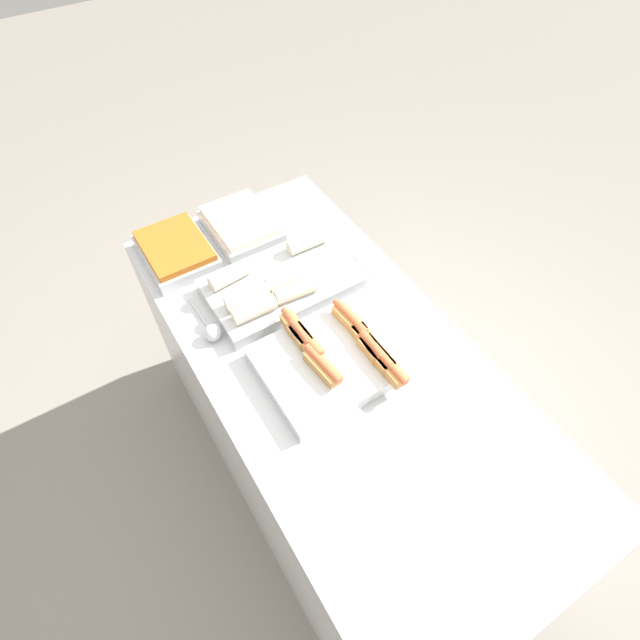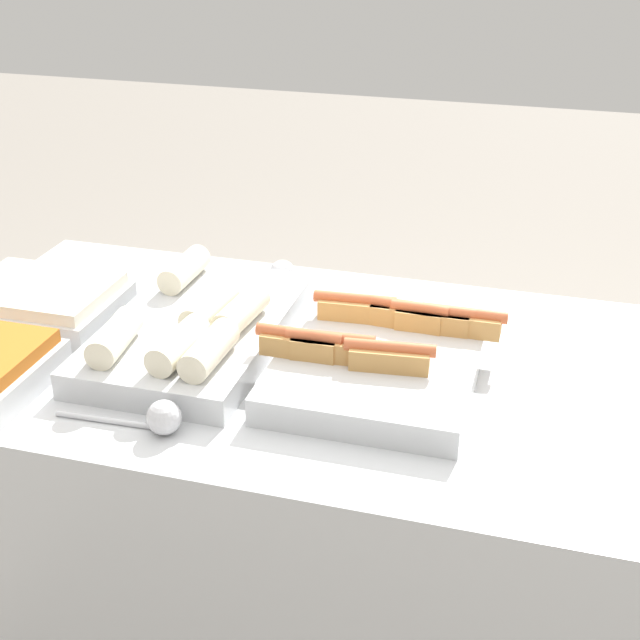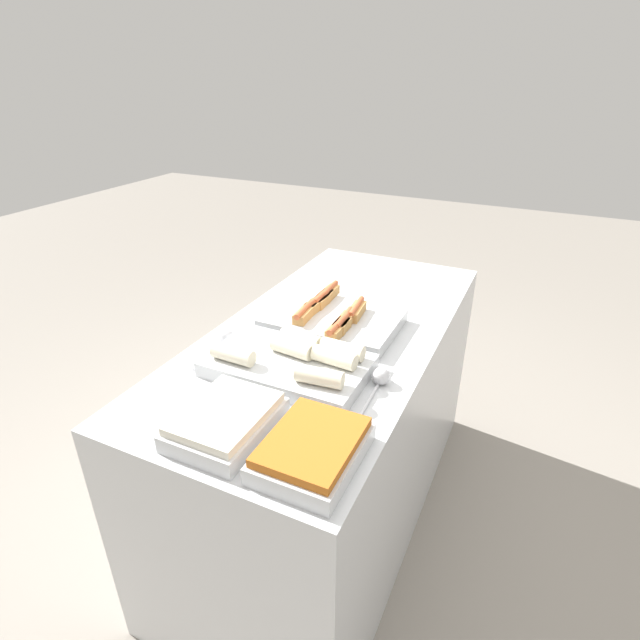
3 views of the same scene
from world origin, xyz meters
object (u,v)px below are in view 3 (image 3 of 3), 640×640
at_px(tray_side_back, 226,421).
at_px(serving_spoon_far, 224,338).
at_px(tray_wraps, 292,363).
at_px(tray_side_front, 313,450).
at_px(serving_spoon_near, 380,378).
at_px(tray_hotdogs, 332,318).

relative_size(tray_side_back, serving_spoon_far, 1.30).
distance_m(tray_wraps, tray_side_back, 0.33).
xyz_separation_m(tray_wraps, tray_side_front, (-0.33, -0.24, -0.00)).
height_order(tray_wraps, tray_side_front, tray_wraps).
bearing_deg(serving_spoon_far, tray_side_front, -125.94).
distance_m(tray_side_front, serving_spoon_near, 0.39).
bearing_deg(serving_spoon_near, tray_hotdogs, 44.92).
bearing_deg(tray_hotdogs, tray_side_front, -159.68).
bearing_deg(serving_spoon_far, serving_spoon_near, -90.38).
bearing_deg(tray_side_back, tray_hotdogs, -0.51).
bearing_deg(tray_side_back, serving_spoon_near, -37.61).
xyz_separation_m(tray_hotdogs, tray_side_front, (-0.68, -0.25, 0.00)).
bearing_deg(serving_spoon_near, tray_side_front, 174.04).
height_order(tray_side_front, serving_spoon_far, tray_side_front).
bearing_deg(tray_side_front, serving_spoon_far, 54.06).
xyz_separation_m(tray_hotdogs, serving_spoon_near, (-0.29, -0.29, -0.01)).
bearing_deg(tray_wraps, serving_spoon_far, 79.02).
bearing_deg(tray_hotdogs, tray_wraps, -177.71).
relative_size(tray_hotdogs, tray_side_back, 1.64).
bearing_deg(serving_spoon_near, tray_side_back, 142.39).
distance_m(tray_side_back, serving_spoon_near, 0.49).
bearing_deg(tray_wraps, tray_hotdogs, 2.29).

